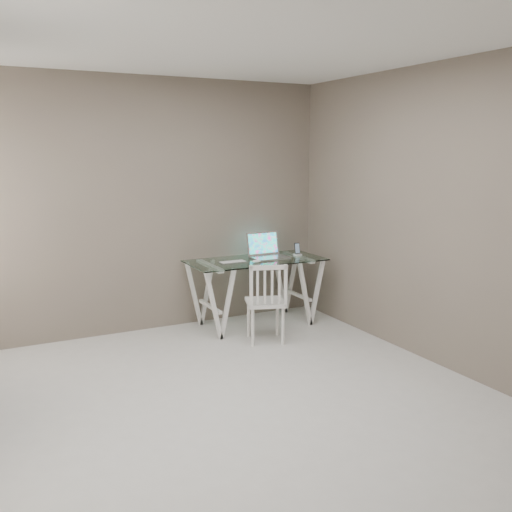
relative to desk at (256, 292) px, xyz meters
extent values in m
plane|color=#B9B7B1|center=(-1.06, -1.84, -0.38)|extent=(4.50, 4.50, 0.00)
cube|color=white|center=(-1.06, -1.84, 2.32)|extent=(4.00, 4.50, 0.02)
cube|color=#685D52|center=(-1.06, 0.41, 0.97)|extent=(4.00, 0.02, 2.70)
cube|color=#685D52|center=(-1.06, -4.09, 0.97)|extent=(4.00, 0.02, 2.70)
cube|color=#685D52|center=(0.94, -1.84, 0.97)|extent=(0.02, 4.50, 2.70)
cube|color=silver|center=(0.00, 0.00, 0.36)|extent=(1.50, 0.70, 0.01)
cube|color=silver|center=(-0.55, 0.00, -0.02)|extent=(0.24, 0.62, 0.72)
cube|color=silver|center=(0.55, 0.00, -0.02)|extent=(0.24, 0.62, 0.72)
cube|color=silver|center=(-0.16, -0.53, 0.02)|extent=(0.48, 0.48, 0.04)
cylinder|color=silver|center=(-0.35, -0.63, -0.19)|extent=(0.03, 0.03, 0.39)
cylinder|color=silver|center=(-0.06, -0.72, -0.19)|extent=(0.03, 0.03, 0.39)
cylinder|color=silver|center=(-0.26, -0.33, -0.19)|extent=(0.03, 0.03, 0.39)
cylinder|color=silver|center=(0.04, -0.43, -0.19)|extent=(0.03, 0.03, 0.39)
cube|color=silver|center=(-0.22, -0.70, 0.24)|extent=(0.37, 0.15, 0.43)
cube|color=silver|center=(0.18, 0.00, 0.37)|extent=(0.40, 0.28, 0.02)
cube|color=#19D899|center=(0.18, 0.16, 0.51)|extent=(0.40, 0.07, 0.26)
cube|color=silver|center=(-0.29, -0.02, 0.37)|extent=(0.29, 0.13, 0.01)
ellipsoid|color=white|center=(-0.07, -0.15, 0.38)|extent=(0.10, 0.06, 0.03)
cube|color=white|center=(0.55, 0.02, 0.37)|extent=(0.08, 0.08, 0.02)
cube|color=black|center=(0.55, 0.03, 0.44)|extent=(0.06, 0.03, 0.13)
camera|label=1|loc=(-2.82, -5.50, 1.55)|focal=40.00mm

